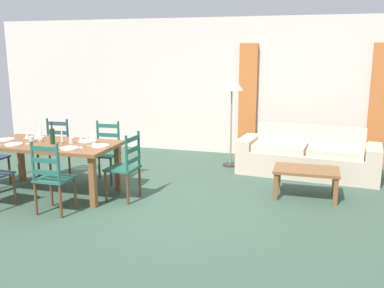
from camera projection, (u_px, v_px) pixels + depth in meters
ground_plane at (154, 205)px, 5.86m from camera, size 9.60×9.60×0.02m
wall_far at (211, 86)px, 8.67m from camera, size 9.60×0.16×2.70m
curtain_panel_left at (248, 101)px, 8.38m from camera, size 0.35×0.08×2.20m
curtain_panel_right at (379, 105)px, 7.73m from camera, size 0.35×0.08×2.20m
dining_table at (52, 149)px, 6.19m from camera, size 1.90×0.96×0.75m
dining_chair_near_right at (52, 178)px, 5.42m from camera, size 0.42×0.40×0.96m
dining_chair_far_left at (55, 149)px, 7.02m from camera, size 0.44×0.42×0.96m
dining_chair_far_right at (106, 152)px, 6.81m from camera, size 0.44×0.42×0.96m
dining_chair_head_east at (126, 167)px, 5.94m from camera, size 0.43×0.45×0.96m
dinner_plate_near_left at (14, 144)px, 6.06m from camera, size 0.24×0.24×0.02m
fork_near_left at (5, 144)px, 6.10m from camera, size 0.02×0.17×0.01m
dinner_plate_near_right at (70, 148)px, 5.81m from camera, size 0.24×0.24×0.02m
fork_near_right at (60, 148)px, 5.86m from camera, size 0.02×0.17×0.01m
dinner_plate_far_left at (36, 138)px, 6.53m from camera, size 0.24×0.24×0.02m
fork_far_left at (27, 137)px, 6.57m from camera, size 0.02×0.17×0.01m
dinner_plate_far_right at (88, 141)px, 6.28m from camera, size 0.24×0.24×0.02m
fork_far_right at (79, 141)px, 6.33m from camera, size 0.02×0.17×0.01m
dinner_plate_head_west at (6, 139)px, 6.38m from camera, size 0.24×0.24×0.02m
dinner_plate_head_east at (100, 146)px, 5.96m from camera, size 0.24×0.24×0.02m
fork_head_east at (91, 146)px, 6.00m from camera, size 0.03×0.17×0.01m
wine_bottle at (52, 136)px, 6.10m from camera, size 0.07×0.07×0.32m
wine_glass_near_left at (27, 136)px, 6.10m from camera, size 0.06×0.06×0.16m
wine_glass_near_right at (81, 140)px, 5.85m from camera, size 0.06×0.06×0.16m
wine_glass_far_left at (40, 133)px, 6.36m from camera, size 0.06×0.06×0.16m
wine_glass_far_right at (94, 136)px, 6.13m from camera, size 0.06×0.06×0.16m
coffee_cup_primary at (71, 140)px, 6.14m from camera, size 0.07×0.07×0.09m
coffee_cup_secondary at (32, 139)px, 6.22m from camera, size 0.07×0.07×0.09m
candle_tall at (41, 137)px, 6.22m from camera, size 0.05×0.05×0.27m
candle_short at (62, 141)px, 6.07m from camera, size 0.05×0.05×0.20m
couch at (307, 157)px, 7.22m from camera, size 2.35×1.03×0.80m
coffee_table at (306, 173)px, 6.06m from camera, size 0.90×0.56×0.42m
standing_lamp at (232, 88)px, 7.52m from camera, size 0.40×0.40×1.64m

